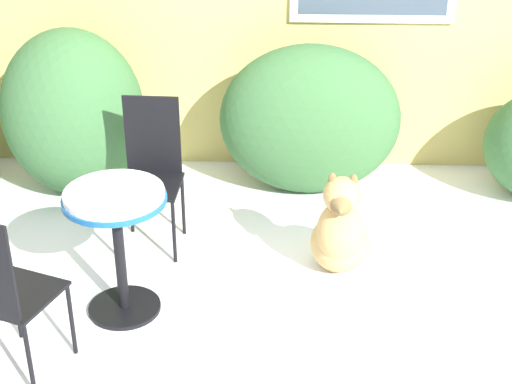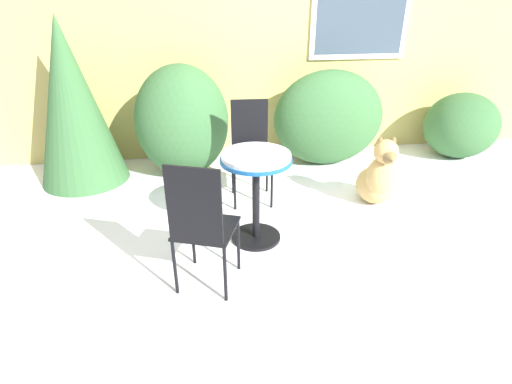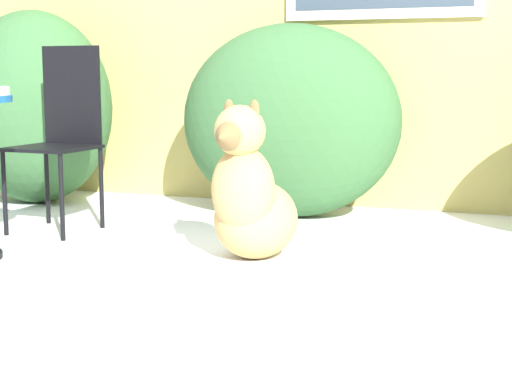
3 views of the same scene
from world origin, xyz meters
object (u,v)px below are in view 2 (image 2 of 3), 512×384
object	(u,v)px
patio_table	(256,175)
patio_chair_near_table	(251,148)
dog	(378,179)
patio_chair_far_side	(202,224)

from	to	relation	value
patio_table	patio_chair_near_table	distance (m)	0.79
patio_table	dog	size ratio (longest dim) A/B	1.07
patio_chair_near_table	dog	size ratio (longest dim) A/B	1.35
patio_table	dog	bearing A→B (deg)	19.38
patio_table	patio_chair_far_side	size ratio (longest dim) A/B	0.79
patio_chair_near_table	patio_chair_far_side	bearing A→B (deg)	-108.18
dog	patio_table	bearing A→B (deg)	-153.91
patio_chair_near_table	dog	bearing A→B (deg)	-13.37
patio_table	dog	distance (m)	1.39
patio_chair_near_table	patio_table	bearing A→B (deg)	-92.23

